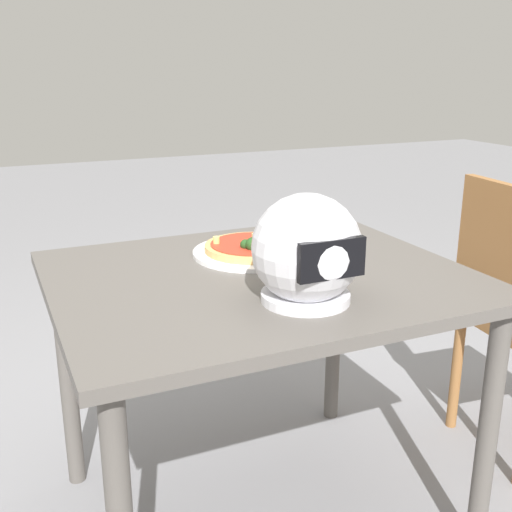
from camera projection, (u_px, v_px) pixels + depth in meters
The scene contains 4 objects.
dining_table at pixel (260, 306), 1.60m from camera, with size 1.03×0.86×0.73m.
pizza_plate at pixel (253, 252), 1.72m from camera, with size 0.33×0.33×0.01m, color white.
pizza at pixel (255, 246), 1.71m from camera, with size 0.26×0.26×0.06m.
motorcycle_helmet at pixel (307, 251), 1.35m from camera, with size 0.24×0.24×0.24m.
Camera 1 is at (0.61, 1.35, 1.23)m, focal length 43.61 mm.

